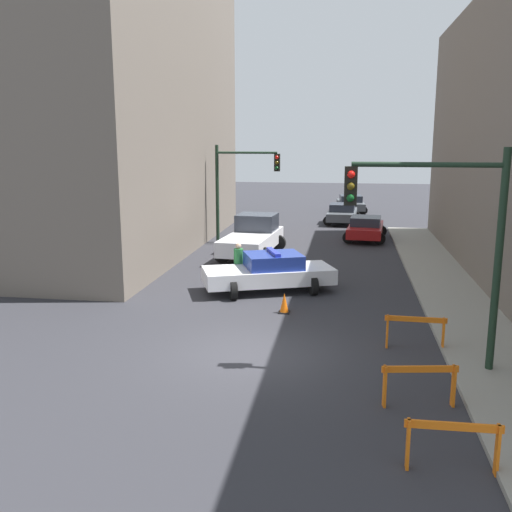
# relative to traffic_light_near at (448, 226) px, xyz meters

# --- Properties ---
(ground_plane) EXTENTS (120.00, 120.00, 0.00)m
(ground_plane) POSITION_rel_traffic_light_near_xyz_m (-4.73, 0.37, -3.53)
(ground_plane) COLOR #2D2D33
(sidewalk_right) EXTENTS (2.40, 44.00, 0.12)m
(sidewalk_right) POSITION_rel_traffic_light_near_xyz_m (1.47, 0.37, -3.47)
(sidewalk_right) COLOR gray
(sidewalk_right) RESTS_ON ground_plane
(building_corner_left) EXTENTS (14.00, 20.00, 20.87)m
(building_corner_left) POSITION_rel_traffic_light_near_xyz_m (-16.73, 14.37, 6.90)
(building_corner_left) COLOR #6B6056
(building_corner_left) RESTS_ON ground_plane
(traffic_light_near) EXTENTS (3.64, 0.35, 5.20)m
(traffic_light_near) POSITION_rel_traffic_light_near_xyz_m (0.00, 0.00, 0.00)
(traffic_light_near) COLOR black
(traffic_light_near) RESTS_ON sidewalk_right
(traffic_light_far) EXTENTS (3.44, 0.35, 5.20)m
(traffic_light_far) POSITION_rel_traffic_light_near_xyz_m (-8.03, 16.20, -0.13)
(traffic_light_far) COLOR black
(traffic_light_far) RESTS_ON ground_plane
(police_car) EXTENTS (5.05, 3.43, 1.52)m
(police_car) POSITION_rel_traffic_light_near_xyz_m (-5.01, 6.63, -2.81)
(police_car) COLOR white
(police_car) RESTS_ON ground_plane
(white_truck) EXTENTS (2.94, 5.55, 1.90)m
(white_truck) POSITION_rel_traffic_light_near_xyz_m (-6.68, 13.03, -2.62)
(white_truck) COLOR silver
(white_truck) RESTS_ON ground_plane
(parked_car_near) EXTENTS (2.52, 4.44, 1.31)m
(parked_car_near) POSITION_rel_traffic_light_near_xyz_m (-1.22, 18.33, -2.86)
(parked_car_near) COLOR maroon
(parked_car_near) RESTS_ON ground_plane
(parked_car_mid) EXTENTS (2.42, 4.39, 1.31)m
(parked_car_mid) POSITION_rel_traffic_light_near_xyz_m (-2.56, 24.60, -2.86)
(parked_car_mid) COLOR #474C51
(parked_car_mid) RESTS_ON ground_plane
(parked_car_far) EXTENTS (2.54, 4.45, 1.31)m
(parked_car_far) POSITION_rel_traffic_light_near_xyz_m (-2.00, 30.57, -2.86)
(parked_car_far) COLOR #474C51
(parked_car_far) RESTS_ON ground_plane
(pedestrian_crossing) EXTENTS (0.46, 0.46, 1.66)m
(pedestrian_crossing) POSITION_rel_traffic_light_near_xyz_m (-6.28, 7.20, -2.67)
(pedestrian_crossing) COLOR #382D23
(pedestrian_crossing) RESTS_ON ground_plane
(barrier_front) EXTENTS (1.60, 0.19, 0.90)m
(barrier_front) POSITION_rel_traffic_light_near_xyz_m (-0.44, -4.43, -2.91)
(barrier_front) COLOR orange
(barrier_front) RESTS_ON ground_plane
(barrier_mid) EXTENTS (1.58, 0.42, 0.90)m
(barrier_mid) POSITION_rel_traffic_light_near_xyz_m (-0.70, -2.04, -2.91)
(barrier_mid) COLOR orange
(barrier_mid) RESTS_ON ground_plane
(barrier_back) EXTENTS (1.60, 0.19, 0.90)m
(barrier_back) POSITION_rel_traffic_light_near_xyz_m (-0.41, 1.36, -2.91)
(barrier_back) COLOR orange
(barrier_back) RESTS_ON ground_plane
(traffic_cone) EXTENTS (0.36, 0.36, 0.66)m
(traffic_cone) POSITION_rel_traffic_light_near_xyz_m (-4.19, 4.05, -3.21)
(traffic_cone) COLOR black
(traffic_cone) RESTS_ON ground_plane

